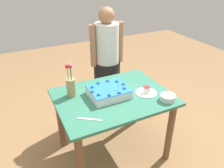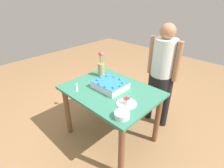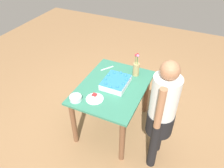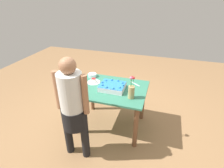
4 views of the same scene
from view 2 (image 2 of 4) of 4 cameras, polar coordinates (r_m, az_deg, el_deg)
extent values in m
plane|color=#986F48|center=(2.60, -0.34, -16.46)|extent=(8.00, 8.00, 0.00)
cube|color=#33795E|center=(2.14, -0.40, -2.25)|extent=(1.14, 0.85, 0.03)
cylinder|color=brown|center=(2.36, 14.58, -11.22)|extent=(0.07, 0.07, 0.73)
cylinder|color=brown|center=(2.85, -2.57, -2.69)|extent=(0.07, 0.07, 0.73)
cylinder|color=brown|center=(1.93, 3.11, -21.26)|extent=(0.07, 0.07, 0.73)
cylinder|color=brown|center=(2.51, -14.35, -8.61)|extent=(0.07, 0.07, 0.73)
cube|color=white|center=(2.16, -0.67, -0.40)|extent=(0.38, 0.32, 0.08)
cube|color=#2B7BC4|center=(2.13, -0.68, 0.62)|extent=(0.37, 0.31, 0.01)
sphere|color=#2B7BC4|center=(2.24, -3.78, 2.22)|extent=(0.04, 0.04, 0.04)
sphere|color=#2B7BC4|center=(2.17, -4.76, 1.28)|extent=(0.04, 0.04, 0.04)
sphere|color=#2B7BC4|center=(2.09, -4.22, 0.09)|extent=(0.04, 0.04, 0.04)
sphere|color=#2B7BC4|center=(2.02, -2.21, -0.90)|extent=(0.04, 0.04, 0.04)
sphere|color=#2B7BC4|center=(2.00, 0.52, -1.22)|extent=(0.04, 0.04, 0.04)
sphere|color=#2B7BC4|center=(2.03, 2.75, -0.72)|extent=(0.04, 0.04, 0.04)
sphere|color=#2B7BC4|center=(2.10, 3.54, 0.36)|extent=(0.04, 0.04, 0.04)
sphere|color=#2B7BC4|center=(2.18, 2.70, 1.53)|extent=(0.04, 0.04, 0.04)
sphere|color=#2B7BC4|center=(2.25, 0.70, 2.37)|extent=(0.04, 0.04, 0.04)
sphere|color=#2B7BC4|center=(2.27, -1.73, 2.62)|extent=(0.04, 0.04, 0.04)
cone|color=#2D8438|center=(2.06, 1.06, -0.32)|extent=(0.02, 0.02, 0.02)
cone|color=#2D8438|center=(2.10, -2.89, 0.28)|extent=(0.02, 0.02, 0.02)
cone|color=#2D8438|center=(2.06, -1.52, -0.34)|extent=(0.02, 0.02, 0.02)
cylinder|color=white|center=(1.89, 4.76, -6.39)|extent=(0.22, 0.22, 0.01)
cube|color=white|center=(1.87, 4.80, -5.52)|extent=(0.06, 0.06, 0.06)
cube|color=red|center=(1.85, 4.84, -4.66)|extent=(0.06, 0.06, 0.01)
cube|color=silver|center=(2.23, -11.37, -1.06)|extent=(0.19, 0.14, 0.00)
cylinder|color=tan|center=(2.45, -3.55, 4.65)|extent=(0.09, 0.09, 0.19)
cylinder|color=#2D8438|center=(2.40, -3.96, 8.31)|extent=(0.01, 0.01, 0.14)
sphere|color=red|center=(2.38, -4.01, 9.86)|extent=(0.04, 0.04, 0.04)
cylinder|color=#2D8438|center=(2.37, -3.80, 8.05)|extent=(0.01, 0.01, 0.14)
sphere|color=red|center=(2.35, -3.85, 9.61)|extent=(0.03, 0.03, 0.03)
cylinder|color=#2D8438|center=(2.39, -3.22, 8.23)|extent=(0.01, 0.01, 0.14)
sphere|color=#D36D92|center=(2.36, -3.27, 9.78)|extent=(0.04, 0.04, 0.04)
cylinder|color=silver|center=(1.69, 3.26, -10.08)|extent=(0.15, 0.15, 0.06)
cylinder|color=black|center=(2.75, 12.39, -3.99)|extent=(0.11, 0.11, 0.78)
cylinder|color=black|center=(2.66, 17.10, -6.00)|extent=(0.11, 0.11, 0.78)
cylinder|color=black|center=(2.57, 15.43, 0.06)|extent=(0.31, 0.31, 0.28)
cylinder|color=silver|center=(2.42, 16.58, 8.00)|extent=(0.30, 0.30, 0.52)
sphere|color=#A36E4D|center=(2.33, 17.81, 16.08)|extent=(0.20, 0.20, 0.20)
cylinder|color=#A36E4D|center=(2.50, 12.81, 9.16)|extent=(0.08, 0.08, 0.52)
cylinder|color=#A36E4D|center=(2.35, 20.59, 6.72)|extent=(0.08, 0.08, 0.52)
camera|label=1|loc=(2.14, -59.92, 17.73)|focal=35.00mm
camera|label=3|loc=(2.50, 74.27, 27.83)|focal=35.00mm
camera|label=4|loc=(4.17, 17.21, 31.44)|focal=28.00mm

